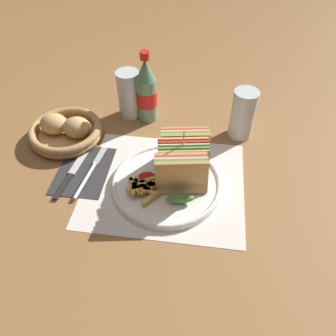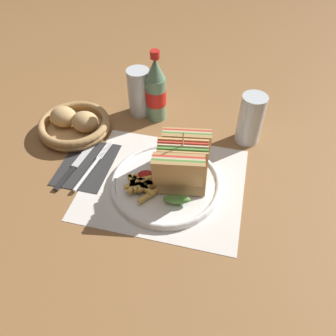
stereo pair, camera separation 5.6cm
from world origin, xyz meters
name	(u,v)px [view 1 (the left image)]	position (x,y,z in m)	size (l,w,h in m)	color
ground_plane	(171,186)	(0.00, 0.00, 0.00)	(4.00, 4.00, 0.00)	olive
placemat	(164,183)	(-0.02, 0.01, 0.00)	(0.38, 0.32, 0.00)	silver
plate_main	(167,183)	(-0.01, 0.00, 0.01)	(0.26, 0.26, 0.02)	white
club_sandwich	(183,162)	(0.02, 0.02, 0.07)	(0.12, 0.18, 0.15)	tan
fries_pile	(145,186)	(-0.05, -0.03, 0.03)	(0.09, 0.09, 0.02)	gold
ketchup_blob	(147,178)	(-0.05, -0.01, 0.03)	(0.05, 0.04, 0.02)	maroon
napkin	(84,170)	(-0.22, 0.02, 0.00)	(0.13, 0.17, 0.00)	#2D2D2D
fork	(89,174)	(-0.20, 0.00, 0.01)	(0.04, 0.19, 0.01)	silver
knife	(74,169)	(-0.24, 0.02, 0.01)	(0.04, 0.20, 0.00)	black
coke_bottle_near	(147,92)	(-0.10, 0.26, 0.09)	(0.06, 0.06, 0.21)	slate
glass_near	(242,117)	(0.16, 0.22, 0.06)	(0.06, 0.06, 0.14)	silver
glass_far	(129,97)	(-0.15, 0.27, 0.06)	(0.06, 0.06, 0.14)	silver
bread_basket	(66,131)	(-0.30, 0.14, 0.02)	(0.19, 0.19, 0.07)	#AD8451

